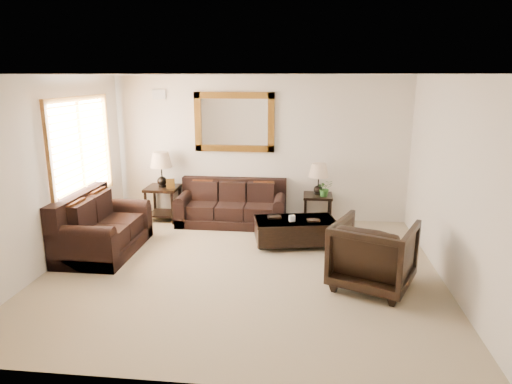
# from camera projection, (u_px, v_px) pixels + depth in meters

# --- Properties ---
(room) EXTENTS (5.51, 5.01, 2.71)m
(room) POSITION_uv_depth(u_px,v_px,m) (241.00, 178.00, 6.17)
(room) COLOR tan
(room) RESTS_ON ground
(window) EXTENTS (0.07, 1.96, 1.66)m
(window) POSITION_uv_depth(u_px,v_px,m) (82.00, 149.00, 7.27)
(window) COLOR white
(window) RESTS_ON room
(mirror) EXTENTS (1.50, 0.06, 1.10)m
(mirror) POSITION_uv_depth(u_px,v_px,m) (234.00, 122.00, 8.47)
(mirror) COLOR #4B260F
(mirror) RESTS_ON room
(air_vent) EXTENTS (0.25, 0.02, 0.18)m
(air_vent) POSITION_uv_depth(u_px,v_px,m) (159.00, 94.00, 8.51)
(air_vent) COLOR #999999
(air_vent) RESTS_ON room
(sofa) EXTENTS (1.98, 0.86, 0.81)m
(sofa) POSITION_uv_depth(u_px,v_px,m) (232.00, 208.00, 8.51)
(sofa) COLOR black
(sofa) RESTS_ON room
(loveseat) EXTENTS (0.98, 1.66, 0.93)m
(loveseat) POSITION_uv_depth(u_px,v_px,m) (100.00, 231.00, 7.11)
(loveseat) COLOR black
(loveseat) RESTS_ON room
(end_table_left) EXTENTS (0.60, 0.60, 1.31)m
(end_table_left) POSITION_uv_depth(u_px,v_px,m) (162.00, 176.00, 8.56)
(end_table_left) COLOR black
(end_table_left) RESTS_ON room
(end_table_right) EXTENTS (0.52, 0.52, 1.15)m
(end_table_right) POSITION_uv_depth(u_px,v_px,m) (318.00, 185.00, 8.31)
(end_table_right) COLOR black
(end_table_right) RESTS_ON room
(coffee_table) EXTENTS (1.40, 0.94, 0.55)m
(coffee_table) POSITION_uv_depth(u_px,v_px,m) (295.00, 229.00, 7.39)
(coffee_table) COLOR black
(coffee_table) RESTS_ON room
(armchair) EXTENTS (1.24, 1.21, 0.99)m
(armchair) POSITION_uv_depth(u_px,v_px,m) (373.00, 251.00, 5.88)
(armchair) COLOR black
(armchair) RESTS_ON floor
(potted_plant) EXTENTS (0.36, 0.38, 0.23)m
(potted_plant) POSITION_uv_depth(u_px,v_px,m) (325.00, 190.00, 8.22)
(potted_plant) COLOR #25511B
(potted_plant) RESTS_ON end_table_right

